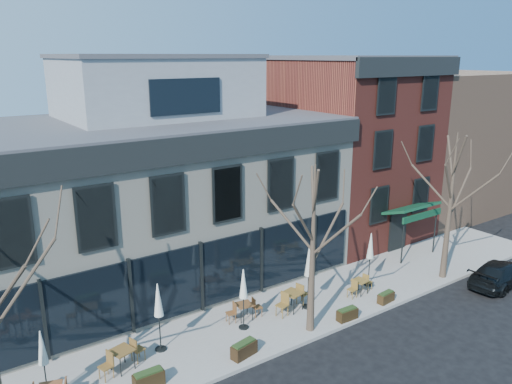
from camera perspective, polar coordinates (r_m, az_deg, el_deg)
ground at (r=23.06m, az=-6.23°, el=-13.77°), size 120.00×120.00×0.00m
sidewalk_front at (r=23.03m, az=3.75°, el=-13.54°), size 33.50×4.70×0.15m
corner_building at (r=25.61m, az=-11.87°, el=0.41°), size 18.39×10.39×11.10m
red_brick_building at (r=32.47m, az=9.59°, el=5.31°), size 8.20×11.78×11.18m
bg_building at (r=40.72m, az=18.73°, el=5.83°), size 12.00×12.00×10.00m
tree_mid at (r=20.09m, az=6.53°, el=-6.36°), size 3.50×3.55×7.04m
tree_right at (r=26.56m, az=21.32°, el=-1.38°), size 3.72×3.77×7.48m
parked_sedan at (r=28.17m, az=26.12°, el=-8.34°), size 4.43×2.17×1.24m
cafe_set_1 at (r=19.59m, az=-15.03°, el=-17.76°), size 1.92×0.96×0.99m
cafe_set_3 at (r=22.09m, az=-1.36°, el=-13.29°), size 1.71×0.77×0.88m
cafe_set_4 at (r=22.82m, az=4.20°, el=-12.08°), size 2.05×0.96×1.05m
cafe_set_5 at (r=24.71m, az=11.80°, el=-10.38°), size 1.66×0.73×0.86m
umbrella_0 at (r=18.32m, az=-23.24°, el=-16.39°), size 0.40×0.40×2.52m
umbrella_1 at (r=19.66m, az=-11.10°, el=-12.41°), size 0.45×0.45×2.80m
umbrella_2 at (r=20.79m, az=-1.45°, el=-10.78°), size 0.43×0.43×2.67m
umbrella_3 at (r=22.41m, az=6.07°, el=-8.21°), size 0.48×0.48×2.99m
umbrella_4 at (r=25.10m, az=12.95°, el=-6.33°), size 0.44×0.44×2.73m
planter_0 at (r=18.69m, az=-12.16°, el=-20.15°), size 1.07×0.44×0.59m
planter_1 at (r=19.81m, az=-1.38°, el=-17.49°), size 1.13×0.62×0.60m
planter_2 at (r=22.49m, az=10.39°, el=-13.54°), size 0.97×0.42×0.54m
planter_3 at (r=24.30m, az=14.63°, el=-11.55°), size 0.93×0.44×0.50m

